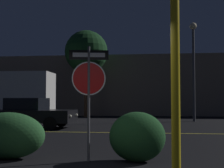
# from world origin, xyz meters

# --- Properties ---
(road_center_stripe) EXTENTS (42.52, 0.12, 0.01)m
(road_center_stripe) POSITION_xyz_m (0.00, 8.23, 0.00)
(road_center_stripe) COLOR gold
(road_center_stripe) RESTS_ON ground_plane
(stop_sign) EXTENTS (0.88, 0.20, 2.60)m
(stop_sign) POSITION_xyz_m (-0.26, 2.14, 1.82)
(stop_sign) COLOR #4C4C51
(stop_sign) RESTS_ON ground_plane
(yellow_pole_right) EXTENTS (0.13, 0.13, 3.50)m
(yellow_pole_right) POSITION_xyz_m (1.46, -0.36, 1.75)
(yellow_pole_right) COLOR yellow
(yellow_pole_right) RESTS_ON ground_plane
(hedge_bush_2) EXTENTS (1.80, 0.91, 1.09)m
(hedge_bush_2) POSITION_xyz_m (-2.21, 2.24, 0.55)
(hedge_bush_2) COLOR #285B2D
(hedge_bush_2) RESTS_ON ground_plane
(hedge_bush_3) EXTENTS (1.26, 0.86, 1.12)m
(hedge_bush_3) POSITION_xyz_m (0.83, 2.23, 0.56)
(hedge_bush_3) COLOR #1E4C23
(hedge_bush_3) RESTS_ON ground_plane
(passing_car_2) EXTENTS (4.47, 2.03, 1.45)m
(passing_car_2) POSITION_xyz_m (-4.68, 9.81, 0.72)
(passing_car_2) COLOR black
(passing_car_2) RESTS_ON ground_plane
(delivery_truck) EXTENTS (6.24, 2.64, 3.18)m
(delivery_truck) POSITION_xyz_m (-8.41, 15.04, 1.70)
(delivery_truck) COLOR silver
(delivery_truck) RESTS_ON ground_plane
(street_lamp) EXTENTS (0.45, 0.45, 6.27)m
(street_lamp) POSITION_xyz_m (3.93, 15.29, 4.08)
(street_lamp) COLOR #4C4C51
(street_lamp) RESTS_ON ground_plane
(tree_0) EXTENTS (3.37, 3.37, 6.81)m
(tree_0) POSITION_xyz_m (-3.75, 19.13, 5.09)
(tree_0) COLOR #422D1E
(tree_0) RESTS_ON ground_plane
(building_backdrop) EXTENTS (36.57, 4.08, 5.17)m
(building_backdrop) POSITION_xyz_m (2.85, 23.23, 2.58)
(building_backdrop) COLOR #7A6B5B
(building_backdrop) RESTS_ON ground_plane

